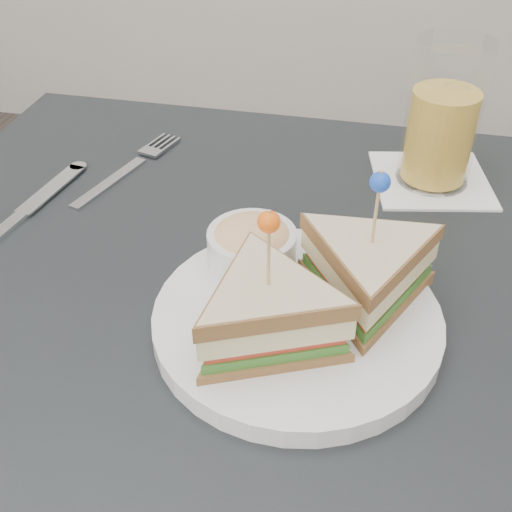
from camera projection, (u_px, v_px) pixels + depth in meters
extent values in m
cube|color=black|center=(243.00, 316.00, 0.60)|extent=(0.80, 0.80, 0.03)
cylinder|color=black|center=(102.00, 310.00, 1.16)|extent=(0.04, 0.04, 0.72)
cylinder|color=black|center=(505.00, 373.00, 1.04)|extent=(0.04, 0.04, 0.72)
cylinder|color=white|center=(297.00, 322.00, 0.56)|extent=(0.28, 0.28, 0.01)
cylinder|color=white|center=(297.00, 314.00, 0.55)|extent=(0.28, 0.28, 0.00)
cylinder|color=tan|center=(268.00, 255.00, 0.47)|extent=(0.00, 0.00, 0.08)
sphere|color=#EB590E|center=(269.00, 222.00, 0.45)|extent=(0.02, 0.02, 0.02)
cylinder|color=tan|center=(376.00, 214.00, 0.51)|extent=(0.00, 0.00, 0.08)
sphere|color=#1845BA|center=(380.00, 182.00, 0.49)|extent=(0.02, 0.02, 0.02)
cylinder|color=white|center=(252.00, 249.00, 0.60)|extent=(0.09, 0.09, 0.04)
ellipsoid|color=#E0B772|center=(252.00, 238.00, 0.59)|extent=(0.08, 0.08, 0.03)
cube|color=silver|center=(109.00, 183.00, 0.76)|extent=(0.05, 0.12, 0.00)
cube|color=silver|center=(151.00, 152.00, 0.81)|extent=(0.03, 0.03, 0.00)
cube|color=white|center=(0.00, 233.00, 0.67)|extent=(0.03, 0.09, 0.01)
cube|color=white|center=(51.00, 189.00, 0.74)|extent=(0.04, 0.11, 0.00)
cylinder|color=white|center=(78.00, 166.00, 0.78)|extent=(0.02, 0.02, 0.00)
cube|color=white|center=(431.00, 180.00, 0.76)|extent=(0.16, 0.16, 0.00)
cylinder|color=gold|center=(439.00, 135.00, 0.73)|extent=(0.09, 0.09, 0.10)
cylinder|color=white|center=(444.00, 114.00, 0.71)|extent=(0.10, 0.10, 0.16)
cube|color=white|center=(455.00, 92.00, 0.70)|extent=(0.03, 0.03, 0.02)
cube|color=white|center=(436.00, 102.00, 0.69)|extent=(0.02, 0.02, 0.02)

